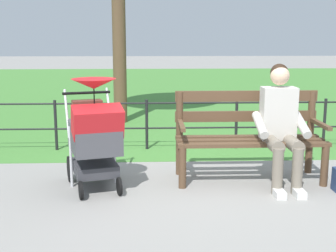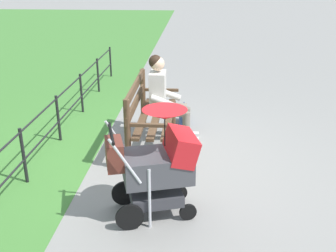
# 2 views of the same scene
# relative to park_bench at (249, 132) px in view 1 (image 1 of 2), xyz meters

# --- Properties ---
(ground_plane) EXTENTS (60.00, 60.00, 0.00)m
(ground_plane) POSITION_rel_park_bench_xyz_m (0.50, 0.12, -0.53)
(ground_plane) COLOR gray
(grass_lawn) EXTENTS (40.00, 16.00, 0.01)m
(grass_lawn) POSITION_rel_park_bench_xyz_m (0.50, -8.68, -0.52)
(grass_lawn) COLOR #478438
(grass_lawn) RESTS_ON ground
(park_bench) EXTENTS (1.60, 0.60, 0.96)m
(park_bench) POSITION_rel_park_bench_xyz_m (0.00, 0.00, 0.00)
(park_bench) COLOR brown
(park_bench) RESTS_ON ground
(person_on_bench) EXTENTS (0.53, 0.74, 1.28)m
(person_on_bench) POSITION_rel_park_bench_xyz_m (-0.29, 0.22, 0.15)
(person_on_bench) COLOR slate
(person_on_bench) RESTS_ON ground
(stroller) EXTENTS (0.71, 0.98, 1.15)m
(stroller) POSITION_rel_park_bench_xyz_m (1.65, 0.29, 0.07)
(stroller) COLOR black
(stroller) RESTS_ON ground
(park_fence) EXTENTS (8.78, 0.04, 0.70)m
(park_fence) POSITION_rel_park_bench_xyz_m (0.00, -1.34, -0.10)
(park_fence) COLOR black
(park_fence) RESTS_ON ground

